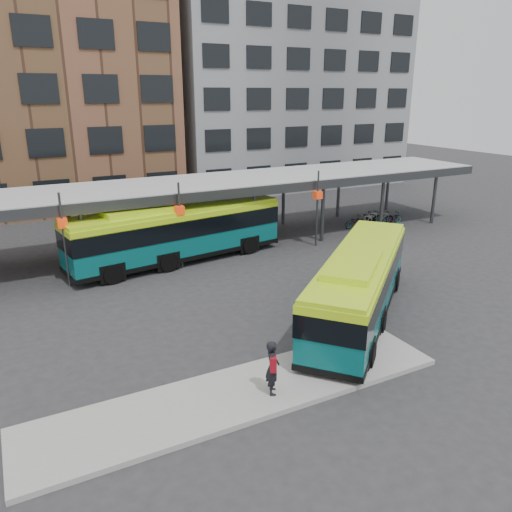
% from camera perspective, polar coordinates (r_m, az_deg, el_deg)
% --- Properties ---
extents(ground, '(120.00, 120.00, 0.00)m').
position_cam_1_polar(ground, '(21.54, 8.18, -7.74)').
color(ground, '#28282B').
rests_on(ground, ground).
extents(boarding_island, '(14.00, 3.00, 0.18)m').
position_cam_1_polar(boarding_island, '(16.75, -1.53, -15.39)').
color(boarding_island, gray).
rests_on(boarding_island, ground).
extents(canopy, '(40.00, 6.53, 4.80)m').
position_cam_1_polar(canopy, '(31.15, -5.59, 8.05)').
color(canopy, '#999B9E').
rests_on(canopy, ground).
extents(building_grey, '(24.00, 14.00, 20.00)m').
position_cam_1_polar(building_grey, '(54.98, 2.53, 18.87)').
color(building_grey, slate).
rests_on(building_grey, ground).
extents(bus_front, '(10.32, 9.42, 3.18)m').
position_cam_1_polar(bus_front, '(21.73, 11.76, -2.94)').
color(bus_front, '#075456').
rests_on(bus_front, ground).
extents(bus_rear, '(12.86, 4.48, 3.48)m').
position_cam_1_polar(bus_rear, '(28.83, -9.11, 2.80)').
color(bus_rear, '#075456').
rests_on(bus_rear, ground).
extents(pedestrian, '(0.67, 0.78, 1.82)m').
position_cam_1_polar(pedestrian, '(16.13, 1.91, -12.58)').
color(pedestrian, black).
rests_on(pedestrian, boarding_island).
extents(bike_rack, '(4.85, 1.38, 1.07)m').
position_cam_1_polar(bike_rack, '(37.68, 13.26, 4.10)').
color(bike_rack, slate).
rests_on(bike_rack, ground).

